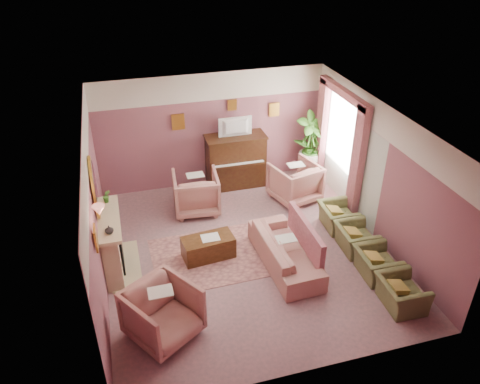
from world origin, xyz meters
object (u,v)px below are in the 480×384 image
object	(u,v)px
television	(236,126)
floral_armchair_left	(196,191)
olive_chair_a	(402,289)
sofa	(285,246)
olive_chair_b	(377,260)
piano	(236,162)
floral_armchair_front	(163,311)
side_table	(308,165)
olive_chair_d	(338,213)
coffee_table	(208,247)
floral_armchair_right	(295,180)
olive_chair_c	(356,235)

from	to	relation	value
television	floral_armchair_left	world-z (taller)	television
television	olive_chair_a	bearing A→B (deg)	-71.29
sofa	olive_chair_b	size ratio (longest dim) A/B	2.56
floral_armchair_left	piano	bearing A→B (deg)	37.31
sofa	floral_armchair_front	bearing A→B (deg)	-154.99
olive_chair_b	piano	bearing A→B (deg)	111.98
television	sofa	size ratio (longest dim) A/B	0.39
side_table	sofa	bearing A→B (deg)	-119.96
olive_chair_d	side_table	distance (m)	2.26
piano	television	size ratio (longest dim) A/B	1.75
floral_armchair_front	olive_chair_b	xyz separation A→B (m)	(4.01, 0.38, -0.16)
olive_chair_a	floral_armchair_left	bearing A→B (deg)	125.27
coffee_table	olive_chair_b	distance (m)	3.22
olive_chair_a	olive_chair_b	size ratio (longest dim) A/B	1.00
coffee_table	floral_armchair_front	xyz separation A→B (m)	(-1.11, -1.77, 0.29)
television	floral_armchair_right	xyz separation A→B (m)	(1.15, -0.98, -1.09)
coffee_table	floral_armchair_left	size ratio (longest dim) A/B	0.97
television	coffee_table	distance (m)	3.19
floral_armchair_front	olive_chair_a	size ratio (longest dim) A/B	1.27
floral_armchair_left	floral_armchair_right	distance (m)	2.33
piano	olive_chair_b	xyz separation A→B (m)	(1.62, -4.02, -0.30)
sofa	floral_armchair_left	distance (m)	2.67
floral_armchair_left	olive_chair_b	xyz separation A→B (m)	(2.79, -3.13, -0.16)
piano	floral_armchair_right	size ratio (longest dim) A/B	1.36
floral_armchair_front	side_table	size ratio (longest dim) A/B	1.47
olive_chair_d	television	bearing A→B (deg)	124.86
side_table	olive_chair_d	bearing A→B (deg)	-96.84
television	floral_armchair_left	bearing A→B (deg)	-144.27
floral_armchair_left	olive_chair_d	distance (m)	3.17
side_table	piano	bearing A→B (deg)	175.94
sofa	floral_armchair_right	xyz separation A→B (m)	(1.05, 2.20, 0.09)
floral_armchair_left	floral_armchair_front	xyz separation A→B (m)	(-1.22, -3.51, 0.00)
olive_chair_a	piano	bearing A→B (deg)	108.53
sofa	side_table	world-z (taller)	sofa
television	olive_chair_b	xyz separation A→B (m)	(1.62, -3.97, -1.25)
piano	olive_chair_a	distance (m)	5.11
sofa	olive_chair_c	world-z (taller)	sofa
side_table	olive_chair_b	bearing A→B (deg)	-93.96
coffee_table	floral_armchair_right	world-z (taller)	floral_armchair_right
piano	side_table	bearing A→B (deg)	-4.06
floral_armchair_front	olive_chair_a	bearing A→B (deg)	-6.25
floral_armchair_front	olive_chair_c	distance (m)	4.19
piano	floral_armchair_front	bearing A→B (deg)	-118.49
piano	olive_chair_d	xyz separation A→B (m)	(1.62, -2.38, -0.30)
olive_chair_d	side_table	bearing A→B (deg)	83.16
olive_chair_a	olive_chair_c	xyz separation A→B (m)	(0.00, 1.64, 0.00)
piano	side_table	xyz separation A→B (m)	(1.89, -0.13, -0.30)
piano	floral_armchair_left	distance (m)	1.48
olive_chair_d	olive_chair_c	bearing A→B (deg)	-90.00
floral_armchair_left	olive_chair_d	world-z (taller)	floral_armchair_left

